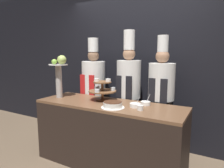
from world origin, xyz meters
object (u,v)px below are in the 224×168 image
object	(u,v)px
serving_bowl_near	(135,105)
chef_center_right	(161,94)
cup_white	(140,108)
chef_left	(94,87)
fruit_pedestal	(59,71)
serving_bowl_far	(146,103)
cake_round	(113,105)
tiered_stand	(102,89)
chef_center_left	(129,88)

from	to	relation	value
serving_bowl_near	chef_center_right	bearing A→B (deg)	73.29
cup_white	chef_left	world-z (taller)	chef_left
cup_white	serving_bowl_near	bearing A→B (deg)	136.35
fruit_pedestal	serving_bowl_far	distance (m)	1.36
cup_white	serving_bowl_far	size ratio (longest dim) A/B	0.49
cake_round	cup_white	distance (m)	0.34
tiered_stand	cup_white	xyz separation A→B (m)	(0.66, -0.22, -0.13)
cake_round	serving_bowl_far	world-z (taller)	serving_bowl_far
serving_bowl_far	chef_center_left	distance (m)	0.59
chef_left	chef_center_right	xyz separation A→B (m)	(1.18, 0.00, -0.00)
cake_round	serving_bowl_far	bearing A→B (deg)	46.45
tiered_stand	cup_white	world-z (taller)	tiered_stand
tiered_stand	fruit_pedestal	size ratio (longest dim) A/B	0.62
tiered_stand	chef_center_left	size ratio (longest dim) A/B	0.21
cake_round	chef_center_right	size ratio (longest dim) A/B	0.16
serving_bowl_near	chef_center_left	distance (m)	0.66
chef_center_right	chef_left	bearing A→B (deg)	-180.00
serving_bowl_near	cake_round	bearing A→B (deg)	-145.25
cake_round	cup_white	size ratio (longest dim) A/B	3.96
tiered_stand	cup_white	distance (m)	0.71
cup_white	serving_bowl_far	bearing A→B (deg)	96.12
serving_bowl_near	fruit_pedestal	bearing A→B (deg)	-177.63
cup_white	chef_center_left	xyz separation A→B (m)	(-0.45, 0.65, 0.10)
tiered_stand	chef_center_right	size ratio (longest dim) A/B	0.22
cake_round	serving_bowl_far	distance (m)	0.45
cake_round	chef_center_right	world-z (taller)	chef_center_right
chef_left	cake_round	bearing A→B (deg)	-42.74
chef_center_right	tiered_stand	bearing A→B (deg)	-148.68
tiered_stand	cake_round	bearing A→B (deg)	-40.68
chef_left	chef_center_left	world-z (taller)	chef_center_left
fruit_pedestal	serving_bowl_far	xyz separation A→B (m)	(1.29, 0.21, -0.38)
fruit_pedestal	chef_left	world-z (taller)	chef_left
chef_left	chef_center_left	bearing A→B (deg)	0.00
tiered_stand	cup_white	bearing A→B (deg)	-18.05
cake_round	serving_bowl_near	xyz separation A→B (m)	(0.23, 0.16, -0.01)
serving_bowl_far	chef_center_left	xyz separation A→B (m)	(-0.42, 0.39, 0.10)
cup_white	chef_center_right	size ratio (longest dim) A/B	0.04
fruit_pedestal	serving_bowl_far	size ratio (longest dim) A/B	4.27
chef_center_left	chef_center_right	xyz separation A→B (m)	(0.51, 0.00, -0.03)
tiered_stand	serving_bowl_far	bearing A→B (deg)	4.32
chef_left	tiered_stand	bearing A→B (deg)	-44.12
serving_bowl_near	cup_white	bearing A→B (deg)	-43.65
cake_round	serving_bowl_far	size ratio (longest dim) A/B	1.95
serving_bowl_far	chef_center_right	world-z (taller)	chef_center_right
serving_bowl_far	chef_center_left	bearing A→B (deg)	137.26
serving_bowl_far	chef_left	xyz separation A→B (m)	(-1.08, 0.39, 0.07)
cup_white	chef_center_left	bearing A→B (deg)	124.64
chef_left	serving_bowl_far	bearing A→B (deg)	-19.86
fruit_pedestal	cup_white	world-z (taller)	fruit_pedestal
serving_bowl_far	chef_left	bearing A→B (deg)	160.14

